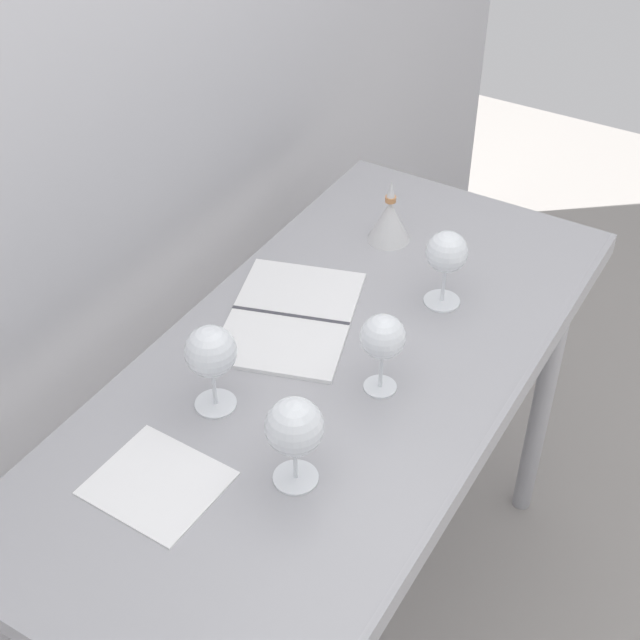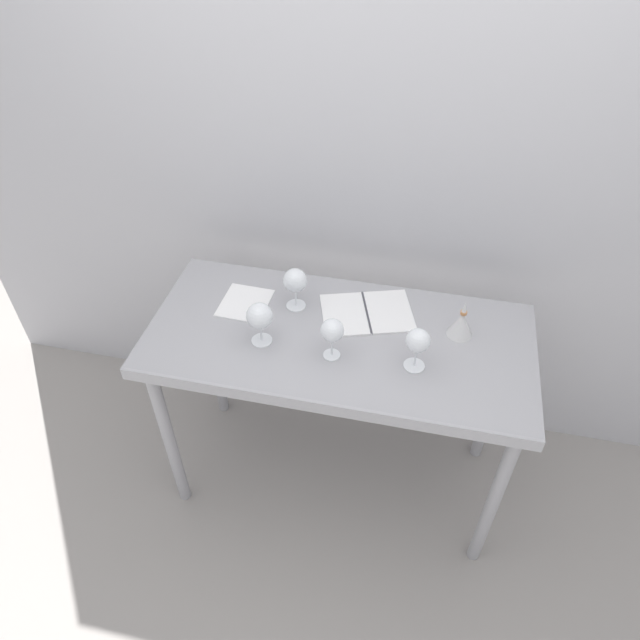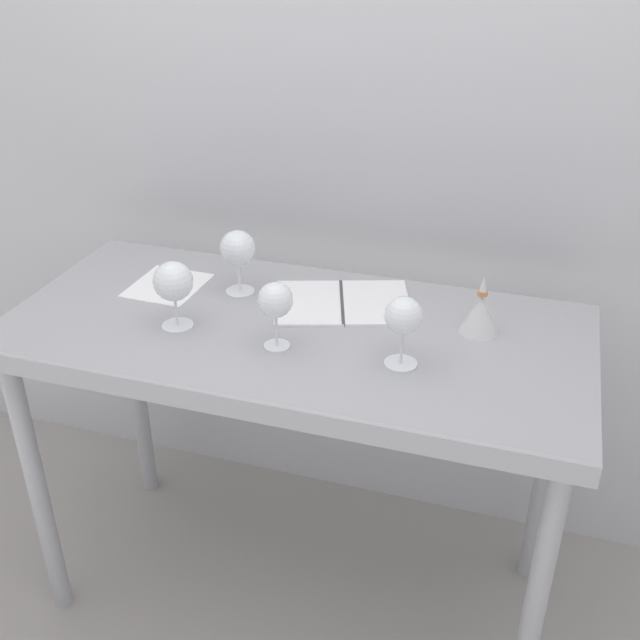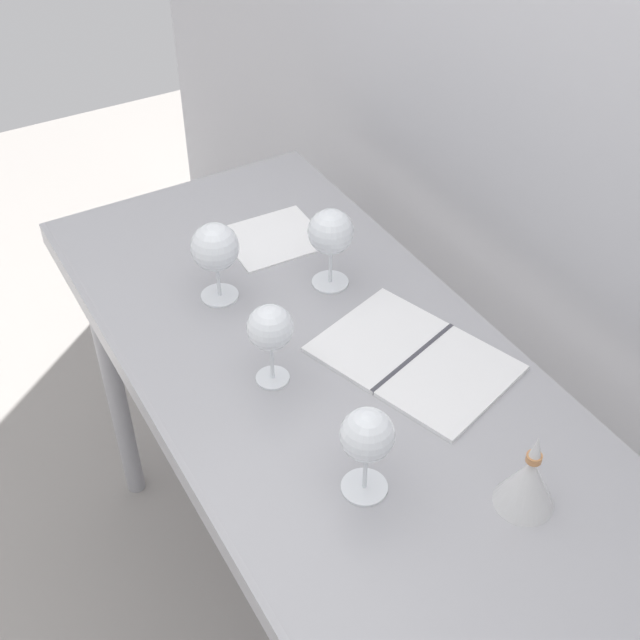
% 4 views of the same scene
% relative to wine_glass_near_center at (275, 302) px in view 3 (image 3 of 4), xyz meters
% --- Properties ---
extents(ground_plane, '(6.00, 6.00, 0.00)m').
position_rel_wine_glass_near_center_xyz_m(ground_plane, '(0.01, 0.11, -1.02)').
color(ground_plane, gray).
extents(back_wall, '(3.80, 0.04, 2.60)m').
position_rel_wine_glass_near_center_xyz_m(back_wall, '(0.01, 0.60, 0.28)').
color(back_wall, '#B9B9BE').
rests_on(back_wall, ground_plane).
extents(steel_counter, '(1.40, 0.65, 0.90)m').
position_rel_wine_glass_near_center_xyz_m(steel_counter, '(0.01, 0.10, -0.22)').
color(steel_counter, '#9E9EA3').
rests_on(steel_counter, ground_plane).
extents(wine_glass_near_center, '(0.08, 0.08, 0.16)m').
position_rel_wine_glass_near_center_xyz_m(wine_glass_near_center, '(0.00, 0.00, 0.00)').
color(wine_glass_near_center, white).
rests_on(wine_glass_near_center, steel_counter).
extents(wine_glass_near_right, '(0.08, 0.08, 0.16)m').
position_rel_wine_glass_near_center_xyz_m(wine_glass_near_right, '(0.29, 0.01, 0.00)').
color(wine_glass_near_right, white).
rests_on(wine_glass_near_right, steel_counter).
extents(wine_glass_far_left, '(0.09, 0.09, 0.17)m').
position_rel_wine_glass_near_center_xyz_m(wine_glass_far_left, '(-0.19, 0.23, 0.00)').
color(wine_glass_far_left, white).
rests_on(wine_glass_far_left, steel_counter).
extents(wine_glass_near_left, '(0.09, 0.09, 0.17)m').
position_rel_wine_glass_near_center_xyz_m(wine_glass_near_left, '(-0.26, 0.02, -0.00)').
color(wine_glass_near_left, white).
rests_on(wine_glass_near_left, steel_counter).
extents(open_notebook, '(0.40, 0.33, 0.01)m').
position_rel_wine_glass_near_center_xyz_m(open_notebook, '(0.08, 0.24, -0.11)').
color(open_notebook, white).
rests_on(open_notebook, steel_counter).
extents(tasting_sheet_upper, '(0.19, 0.21, 0.00)m').
position_rel_wine_glass_near_center_xyz_m(tasting_sheet_upper, '(-0.38, 0.20, -0.11)').
color(tasting_sheet_upper, white).
rests_on(tasting_sheet_upper, steel_counter).
extents(decanter_funnel, '(0.09, 0.09, 0.15)m').
position_rel_wine_glass_near_center_xyz_m(decanter_funnel, '(0.43, 0.21, -0.07)').
color(decanter_funnel, silver).
rests_on(decanter_funnel, steel_counter).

